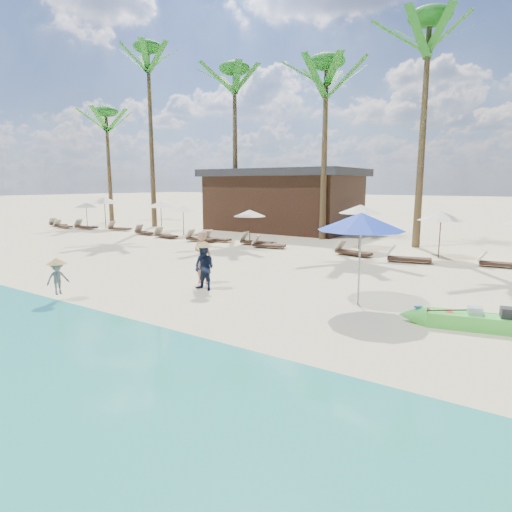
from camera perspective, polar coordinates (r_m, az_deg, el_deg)
The scene contains 33 objects.
ground at distance 12.33m, azimuth -5.64°, elevation -5.89°, with size 240.00×240.00×0.00m, color beige.
wet_sand_strip at distance 9.26m, azimuth -26.23°, elevation -12.18°, with size 240.00×4.50×0.01m, color tan.
green_canoe at distance 11.12m, azimuth 28.91°, elevation -7.78°, with size 4.42×1.28×0.57m.
tourist at distance 14.24m, azimuth -7.09°, elevation -0.19°, with size 0.64×0.42×1.76m, color tan.
vendor_green at distance 13.37m, azimuth -6.91°, elevation -1.54°, with size 0.70×0.54×1.44m, color #16213E.
vendor_yellow at distance 13.35m, azimuth -24.94°, elevation -2.69°, with size 0.61×0.35×0.94m, color gray.
blue_umbrella at distance 11.84m, azimuth 13.84°, elevation 4.47°, with size 2.35×2.35×2.53m.
resort_parasol_0 at distance 35.30m, azimuth -21.71°, elevation 6.33°, with size 1.82×1.82×1.87m.
lounger_0_left at distance 36.88m, azimuth -24.98°, elevation 3.90°, with size 1.74×0.56×0.59m.
lounger_0_right at distance 35.21m, azimuth -24.41°, elevation 3.70°, with size 1.70×0.61×0.57m.
resort_parasol_1 at distance 33.53m, azimuth -19.56°, elevation 7.01°, with size 2.25×2.25×2.32m.
lounger_1_left at distance 33.86m, azimuth -21.85°, elevation 3.70°, with size 1.93×0.85×0.63m.
lounger_1_right at distance 31.97m, azimuth -17.86°, elevation 3.60°, with size 1.83×0.86×0.60m.
resort_parasol_2 at distance 30.38m, azimuth -12.58°, elevation 6.76°, with size 2.04×2.04×2.11m.
lounger_2_left at distance 28.95m, azimuth -14.74°, elevation 3.15°, with size 1.75×0.79×0.57m.
resort_parasol_3 at distance 28.11m, azimuth -9.71°, elevation 6.29°, with size 1.86×1.86×1.92m.
lounger_3_left at distance 26.86m, azimuth -12.06°, elevation 2.79°, with size 1.79×0.70×0.59m.
lounger_3_right at distance 24.81m, azimuth -7.57°, elevation 2.39°, with size 1.90×0.76×0.63m.
resort_parasol_4 at distance 23.69m, azimuth -0.85°, elevation 5.73°, with size 1.82×1.82×1.87m.
lounger_4_left at distance 24.73m, azimuth -5.36°, elevation 2.37°, with size 1.71×0.61×0.57m.
lounger_4_right at distance 23.22m, azimuth -0.25°, elevation 1.99°, with size 1.89×0.76×0.62m.
resort_parasol_5 at distance 22.28m, azimuth 13.75°, elevation 6.11°, with size 2.19×2.19×2.26m.
lounger_5_left at distance 22.13m, azimuth 1.48°, elevation 1.58°, with size 1.82×0.93×0.59m.
resort_parasol_6 at distance 20.63m, azimuth 23.46°, elevation 4.93°, with size 2.03×2.03×2.09m.
lounger_6_left at distance 20.29m, azimuth 12.59°, elevation 0.63°, with size 1.85×0.88×0.60m.
lounger_6_right at distance 19.15m, azimuth 19.37°, elevation -0.19°, with size 1.93×0.96×0.63m.
lounger_7_left at distance 19.56m, azimuth 29.59°, elevation -0.76°, with size 1.74×0.72×0.57m.
palm_0 at distance 40.85m, azimuth -19.28°, elevation 15.87°, with size 2.08×2.08×9.90m.
palm_1 at distance 35.07m, azimuth -14.10°, elevation 21.73°, with size 2.08×2.08×13.60m.
palm_2 at distance 30.77m, azimuth -2.87°, elevation 20.63°, with size 2.08×2.08×11.33m.
palm_3 at distance 26.39m, azimuth 9.31°, elevation 21.05°, with size 2.08×2.08×10.52m.
palm_4 at distance 24.57m, azimuth 21.90°, elevation 23.48°, with size 2.08×2.08×11.70m.
pavilion_west at distance 30.89m, azimuth 3.63°, elevation 7.55°, with size 10.80×6.60×4.30m.
Camera 1 is at (7.61, -9.13, 3.28)m, focal length 30.00 mm.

